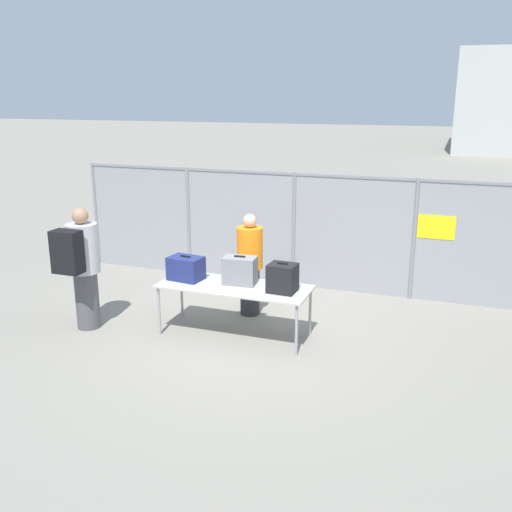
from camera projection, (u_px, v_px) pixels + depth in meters
The scene contains 9 objects.
ground_plane at pixel (243, 339), 8.22m from camera, with size 120.00×120.00×0.00m, color gray.
fence_section at pixel (295, 227), 10.24m from camera, with size 8.47×0.07×2.08m.
inspection_table at pixel (234, 289), 8.17m from camera, with size 2.19×0.84×0.76m.
suitcase_navy at pixel (186, 268), 8.39m from camera, with size 0.53×0.40×0.37m.
suitcase_grey at pixel (240, 271), 8.19m from camera, with size 0.49×0.33×0.42m.
suitcase_black at pixel (282, 278), 7.86m from camera, with size 0.39×0.35×0.42m.
traveler_hooded at pixel (81, 264), 8.31m from camera, with size 0.45×0.70×1.83m.
security_worker_near at pixel (250, 263), 8.93m from camera, with size 0.40×0.40×1.63m.
utility_trailer at pixel (357, 244), 11.85m from camera, with size 4.52×2.15×0.66m.
Camera 1 is at (2.76, -7.07, 3.40)m, focal length 40.00 mm.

